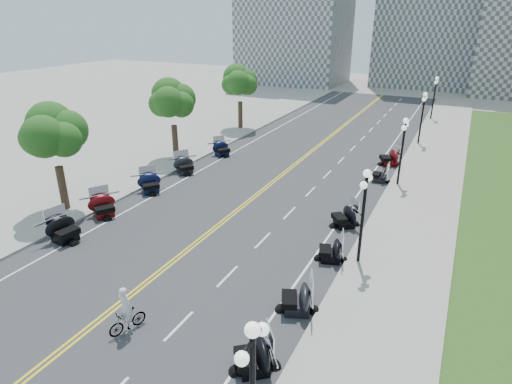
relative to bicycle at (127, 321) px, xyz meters
The scene contains 44 objects.
ground 5.37m from the bicycle, 106.74° to the left, with size 160.00×160.00×0.00m, color gray.
road 15.20m from the bicycle, 95.81° to the left, with size 16.00×90.00×0.01m, color #333335.
centerline_yellow_a 15.22m from the bicycle, 96.26° to the left, with size 0.12×90.00×0.00m, color yellow.
centerline_yellow_b 15.19m from the bicycle, 95.36° to the left, with size 0.12×90.00×0.00m, color yellow.
edge_line_north 15.89m from the bicycle, 72.18° to the left, with size 0.12×90.00×0.00m, color white.
edge_line_south 17.08m from the bicycle, 117.71° to the left, with size 0.12×90.00×0.00m, color white.
lane_dash_5 2.06m from the bicycle, 33.97° to the left, with size 0.12×2.00×0.00m, color white.
lane_dash_6 5.40m from the bicycle, 72.03° to the left, with size 0.12×2.00×0.00m, color white.
lane_dash_7 9.28m from the bicycle, 79.68° to the left, with size 0.12×2.00×0.00m, color white.
lane_dash_8 13.23m from the bicycle, 82.79° to the left, with size 0.12×2.00×0.00m, color white.
lane_dash_9 17.21m from the bicycle, 84.46° to the left, with size 0.12×2.00×0.00m, color white.
lane_dash_10 21.19m from the bicycle, 85.50° to the left, with size 0.12×2.00×0.00m, color white.
lane_dash_11 25.18m from the bicycle, 86.22° to the left, with size 0.12×2.00×0.00m, color white.
lane_dash_12 29.17m from the bicycle, 86.74° to the left, with size 0.12×2.00×0.00m, color white.
lane_dash_13 33.16m from the bicycle, 87.13° to the left, with size 0.12×2.00×0.00m, color white.
lane_dash_14 37.16m from the bicycle, 87.44° to the left, with size 0.12×2.00×0.00m, color white.
lane_dash_15 41.16m from the bicycle, 87.69° to the left, with size 0.12×2.00×0.00m, color white.
lane_dash_16 45.15m from the bicycle, 87.89° to the left, with size 0.12×2.00×0.00m, color white.
lane_dash_17 49.15m from the bicycle, 88.06° to the left, with size 0.12×2.00×0.00m, color white.
lane_dash_18 53.15m from the bicycle, 88.21° to the left, with size 0.12×2.00×0.00m, color white.
lane_dash_19 57.14m from the bicycle, 88.33° to the left, with size 0.12×2.00×0.00m, color white.
sidewalk_north 17.58m from the bicycle, 59.35° to the left, with size 5.00×90.00×0.15m, color #9E9991.
sidewalk_south 19.33m from the bicycle, 128.53° to the left, with size 5.00×90.00×0.15m, color #9E9991.
distant_block_a 71.02m from the bicycle, 106.23° to the left, with size 18.00×14.00×26.00m, color gray.
street_lamp_2 11.73m from the bicycle, 52.25° to the left, with size 0.50×1.20×4.90m, color black, non-canonical shape.
street_lamp_3 22.37m from the bicycle, 71.51° to the left, with size 0.50×1.20×4.90m, color black, non-canonical shape.
street_lamp_4 33.93m from the bicycle, 77.97° to the left, with size 0.50×1.20×4.90m, color black, non-canonical shape.
street_lamp_5 45.72m from the bicycle, 81.11° to the left, with size 0.50×1.20×4.90m, color black, non-canonical shape.
tree_2 14.21m from the bicycle, 148.33° to the left, with size 4.80×4.80×9.20m, color #235619, non-canonical shape.
tree_3 22.74m from the bicycle, 121.11° to the left, with size 4.80×4.80×9.20m, color #235619, non-canonical shape.
tree_4 33.46m from the bicycle, 110.35° to the left, with size 4.80×4.80×9.20m, color #235619, non-canonical shape.
motorcycle_n_4 5.47m from the bicycle, ahead, with size 2.03×2.03×1.42m, color black, non-canonical shape.
motorcycle_n_5 7.00m from the bicycle, 36.38° to the left, with size 2.07×2.07×1.45m, color black, non-canonical shape.
motorcycle_n_6 10.47m from the bicycle, 56.95° to the left, with size 1.91×1.91×1.34m, color black, non-canonical shape.
motorcycle_n_7 13.93m from the bicycle, 67.68° to the left, with size 2.04×2.04×1.43m, color black, non-canonical shape.
motorcycle_n_9 22.13m from the bicycle, 75.07° to the left, with size 1.79×1.79×1.26m, color black, non-canonical shape.
motorcycle_n_10 26.23m from the bicycle, 77.62° to the left, with size 2.18×2.18×1.53m, color #590A0C, non-canonical shape.
motorcycle_s_5 9.28m from the bicycle, 153.23° to the left, with size 2.23×2.23×1.56m, color black, non-canonical shape.
motorcycle_s_6 11.49m from the bicycle, 139.06° to the left, with size 2.14×2.14×1.50m, color #590A0C, non-canonical shape.
motorcycle_s_7 14.71m from the bicycle, 125.66° to the left, with size 2.11×2.11×1.48m, color black, non-canonical shape.
motorcycle_s_8 18.48m from the bicycle, 117.97° to the left, with size 2.07×2.07×1.45m, color black, non-canonical shape.
motorcycle_s_9 23.23m from the bicycle, 111.12° to the left, with size 1.99×1.99×1.40m, color black, non-canonical shape.
bicycle is the anchor object (origin of this frame).
cyclist_rider 1.34m from the bicycle, ahead, with size 0.63×0.41×1.72m, color silver.
Camera 1 is at (12.24, -15.20, 11.79)m, focal length 30.00 mm.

